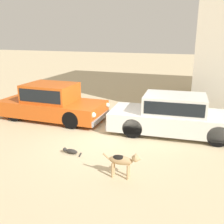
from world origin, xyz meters
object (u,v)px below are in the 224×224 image
Objects in this scene: parked_sedan_nearest at (52,102)px; stray_dog_spotted at (123,161)px; parked_sedan_second at (175,115)px; stray_cat at (71,151)px.

parked_sedan_nearest is 5.38m from stray_dog_spotted.
parked_sedan_nearest reaches higher than stray_dog_spotted.
parked_sedan_nearest reaches higher than parked_sedan_second.
stray_cat is at bearing -138.80° from parked_sedan_second.
stray_dog_spotted reaches higher than stray_cat.
parked_sedan_nearest is at bearing 175.76° from parked_sedan_second.
parked_sedan_second reaches higher than stray_dog_spotted.
stray_dog_spotted is at bearing 158.01° from stray_cat.
parked_sedan_second is 3.54m from stray_dog_spotted.
parked_sedan_second is at bearing 72.00° from stray_dog_spotted.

